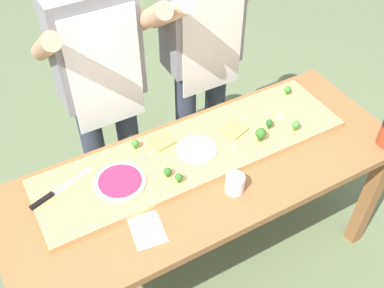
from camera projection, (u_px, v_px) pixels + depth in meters
The scene contains 22 objects.
ground_plane at pixel (202, 262), 2.61m from camera, with size 8.00×8.00×0.00m, color #60704C.
prep_table at pixel (205, 184), 2.13m from camera, with size 1.85×0.71×0.79m.
cutting_board at pixel (193, 152), 2.11m from camera, with size 1.48×0.40×0.03m, color tan.
chefs_knife at pixel (53, 194), 1.91m from camera, with size 0.30×0.11×0.02m.
pizza_whole_cheese_artichoke at pixel (197, 149), 2.09m from camera, with size 0.19×0.19×0.02m.
pizza_whole_beet_magenta at pixel (120, 181), 1.96m from camera, with size 0.23×0.23×0.02m.
pizza_slice_center at pixel (234, 129), 2.19m from camera, with size 0.11×0.11×0.01m, color #899E4C.
pizza_slice_near_right at pixel (162, 141), 2.14m from camera, with size 0.10×0.10×0.01m, color #899E4C.
broccoli_floret_back_right at pixel (288, 90), 2.37m from camera, with size 0.04×0.04×0.05m.
broccoli_floret_center_right at pixel (261, 134), 2.12m from camera, with size 0.05×0.05×0.07m.
broccoli_floret_front_right at pixel (135, 143), 2.09m from camera, with size 0.04×0.04×0.05m.
broccoli_floret_back_left at pixel (296, 125), 2.17m from camera, with size 0.04×0.04×0.06m.
broccoli_floret_front_mid at pixel (167, 172), 1.97m from camera, with size 0.04×0.04×0.05m.
broccoli_floret_back_mid at pixel (179, 178), 1.94m from camera, with size 0.04×0.04×0.05m.
broccoli_floret_front_left at pixel (269, 123), 2.19m from camera, with size 0.04×0.04×0.05m.
cheese_crumble_a at pixel (143, 159), 2.05m from camera, with size 0.01×0.01×0.01m, color silver.
cheese_crumble_b at pixel (234, 149), 2.10m from camera, with size 0.01×0.01×0.01m, color white.
cheese_crumble_c at pixel (281, 117), 2.25m from camera, with size 0.02×0.02×0.02m, color silver.
flour_cup at pixel (235, 184), 1.94m from camera, with size 0.08×0.08×0.08m.
recipe_note at pixel (147, 230), 1.82m from camera, with size 0.12×0.16×0.00m, color white.
cook_left at pixel (101, 78), 2.20m from camera, with size 0.54×0.39×1.67m.
cook_right at pixel (202, 46), 2.39m from camera, with size 0.54×0.39×1.67m.
Camera 1 is at (-0.73, -1.18, 2.32)m, focal length 42.70 mm.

